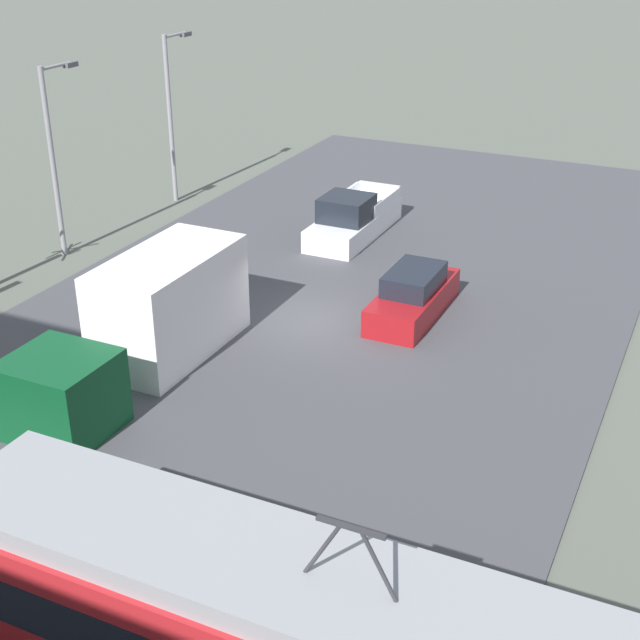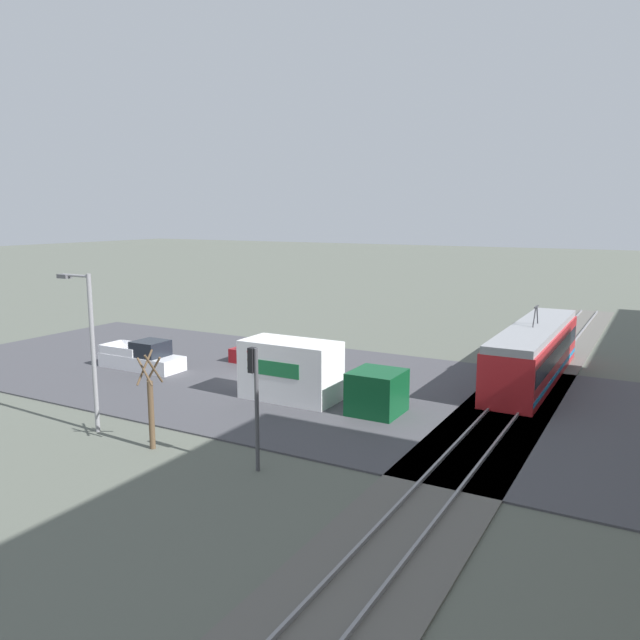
% 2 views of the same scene
% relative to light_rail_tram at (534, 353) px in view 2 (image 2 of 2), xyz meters
% --- Properties ---
extents(ground_plane, '(320.00, 320.00, 0.00)m').
position_rel_light_rail_tram_xyz_m(ground_plane, '(7.39, -14.06, -1.64)').
color(ground_plane, '#565B51').
extents(road_surface, '(19.14, 45.18, 0.08)m').
position_rel_light_rail_tram_xyz_m(road_surface, '(7.39, -14.06, -1.60)').
color(road_surface, '#424247').
rests_on(road_surface, ground).
extents(rail_bed, '(75.38, 4.40, 0.22)m').
position_rel_light_rail_tram_xyz_m(rail_bed, '(7.39, 0.00, -1.59)').
color(rail_bed, '#5B5954').
rests_on(rail_bed, ground).
extents(light_rail_tram, '(14.71, 2.80, 4.34)m').
position_rel_light_rail_tram_xyz_m(light_rail_tram, '(0.00, 0.00, 0.00)').
color(light_rail_tram, '#B21E23').
rests_on(light_rail_tram, ground).
extents(box_truck, '(2.54, 8.68, 3.09)m').
position_rel_light_rail_tram_xyz_m(box_truck, '(10.34, -9.16, -0.13)').
color(box_truck, '#0C4723').
rests_on(box_truck, ground).
extents(pickup_truck, '(2.01, 5.61, 1.85)m').
position_rel_light_rail_tram_xyz_m(pickup_truck, '(9.36, -21.88, -0.86)').
color(pickup_truck, silver).
rests_on(pickup_truck, ground).
extents(sedan_car_0, '(1.75, 4.64, 1.59)m').
position_rel_light_rail_tram_xyz_m(sedan_car_0, '(4.60, -15.86, -0.90)').
color(sedan_car_0, maroon).
rests_on(sedan_car_0, ground).
extents(traffic_light_pole, '(0.28, 0.47, 4.79)m').
position_rel_light_rail_tram_xyz_m(traffic_light_pole, '(18.77, -6.68, 1.49)').
color(traffic_light_pole, '#47474C').
rests_on(traffic_light_pole, ground).
extents(street_tree, '(0.99, 0.82, 4.14)m').
position_rel_light_rail_tram_xyz_m(street_tree, '(19.03, -11.75, 0.24)').
color(street_tree, brown).
rests_on(street_tree, ground).
extents(street_lamp_mid_block, '(0.36, 1.95, 7.13)m').
position_rel_light_rail_tram_xyz_m(street_lamp_mid_block, '(18.71, -15.61, 2.54)').
color(street_lamp_mid_block, gray).
rests_on(street_lamp_mid_block, ground).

